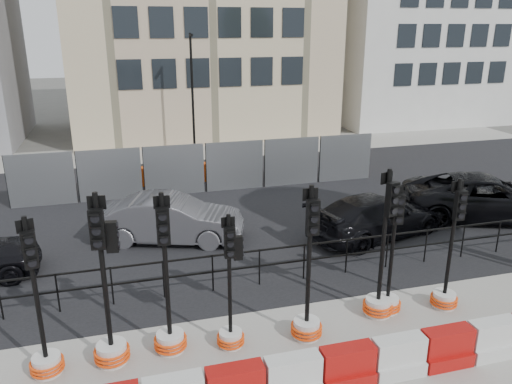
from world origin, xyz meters
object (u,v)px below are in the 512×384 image
object	(u,v)px
traffic_signal_d	(231,317)
car_c	(376,216)
traffic_signal_a	(44,344)
traffic_signal_h	(446,283)

from	to	relation	value
traffic_signal_d	car_c	size ratio (longest dim) A/B	0.59
traffic_signal_a	car_c	world-z (taller)	traffic_signal_a
traffic_signal_d	car_c	distance (m)	7.14
traffic_signal_h	traffic_signal_d	bearing A→B (deg)	-176.36
traffic_signal_d	car_c	bearing A→B (deg)	40.74
traffic_signal_a	traffic_signal_h	bearing A→B (deg)	-16.05
car_c	traffic_signal_h	bearing A→B (deg)	157.62
car_c	traffic_signal_d	bearing A→B (deg)	111.95
traffic_signal_h	car_c	xyz separation A→B (m)	(0.48, 4.25, 0.01)
traffic_signal_d	traffic_signal_h	distance (m)	5.16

